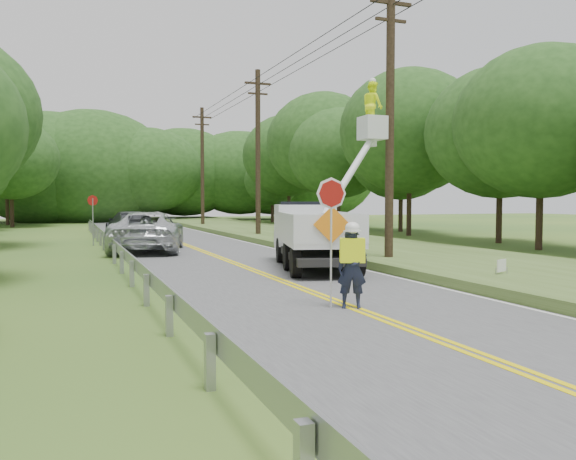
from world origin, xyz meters
name	(u,v)px	position (x,y,z in m)	size (l,w,h in m)	color
ground	(407,329)	(0.00, 0.00, 0.00)	(140.00, 140.00, 0.00)	#2E5623
road	(217,257)	(0.00, 14.00, 0.01)	(7.20, 96.00, 0.03)	#48484B
guardrail	(113,245)	(-4.02, 14.91, 0.55)	(0.18, 48.00, 0.77)	#9A9BA1
utility_poles	(303,139)	(5.00, 17.02, 5.27)	(1.60, 43.30, 10.00)	black
tall_grass_verge	(371,248)	(7.10, 14.00, 0.15)	(7.00, 96.00, 0.30)	#435E25
treeline_right	(392,143)	(15.22, 25.77, 6.23)	(10.99, 54.69, 11.50)	#332319
treeline_horizon	(136,171)	(1.44, 56.18, 5.50)	(56.17, 14.29, 12.74)	#204417
flagger	(351,262)	(-0.05, 2.10, 1.01)	(1.10, 0.62, 2.79)	#191E33
bucket_truck	(315,224)	(2.52, 9.86, 1.48)	(4.40, 6.79, 6.41)	black
suv_silver	(148,231)	(-2.28, 17.65, 0.91)	(2.95, 6.39, 1.78)	silver
suv_darkgrey	(130,224)	(-2.12, 27.46, 0.83)	(2.27, 5.58, 1.62)	#3C3F45
stop_sign_permanent	(93,212)	(-4.46, 21.92, 1.71)	(0.53, 0.20, 2.57)	#9A9BA1
yard_sign	(502,267)	(5.44, 3.78, 0.50)	(0.46, 0.21, 0.70)	white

